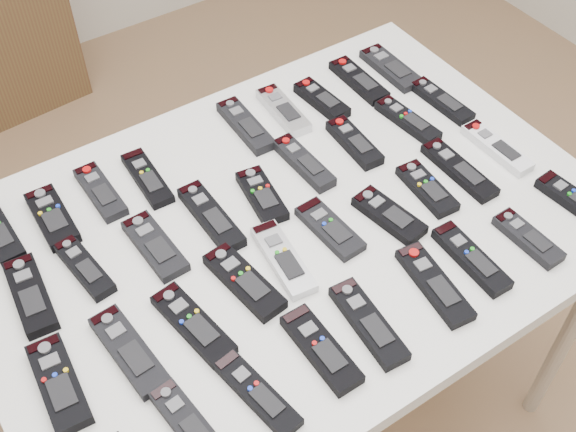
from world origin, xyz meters
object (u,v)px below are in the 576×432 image
remote_25 (427,188)px  remote_30 (257,393)px  remote_14 (304,163)px  remote_20 (193,324)px  remote_4 (246,126)px  remote_11 (155,246)px  remote_6 (322,100)px  remote_19 (129,351)px  remote_1 (52,217)px  remote_5 (283,110)px  remote_10 (84,268)px  remote_34 (471,258)px  remote_8 (391,68)px  remote_3 (147,178)px  remote_21 (244,281)px  remote_13 (262,196)px  remote_2 (100,192)px  remote_29 (189,424)px  remote_22 (283,259)px  remote_9 (30,295)px  remote_32 (368,323)px  remote_12 (211,217)px  remote_23 (330,229)px  table (288,241)px  remote_24 (389,215)px  remote_18 (59,384)px  remote_33 (434,284)px  remote_36 (573,199)px  remote_27 (497,148)px  remote_26 (459,170)px  remote_7 (359,80)px  remote_17 (442,101)px  remote_15 (354,142)px  remote_16 (408,120)px

remote_25 → remote_30: bearing=-155.2°
remote_14 → remote_20: (-0.39, -0.23, -0.00)m
remote_4 → remote_11: size_ratio=1.08×
remote_6 → remote_25: 0.36m
remote_19 → remote_1: bearing=84.8°
remote_5 → remote_10: 0.59m
remote_6 → remote_34: bearing=-98.6°
remote_1 → remote_25: bearing=-26.0°
remote_5 → remote_8: (0.31, -0.01, -0.00)m
remote_3 → remote_21: bearing=-83.0°
remote_8 → remote_13: 0.53m
remote_2 → remote_29: remote_29 is taller
remote_34 → remote_22: bearing=148.1°
remote_13 → remote_10: bearing=-175.9°
remote_9 → remote_32: 0.62m
remote_3 → remote_12: 0.18m
remote_3 → remote_23: bearing=-51.8°
remote_2 → remote_13: (0.27, -0.20, 0.00)m
table → remote_30: 0.39m
remote_24 → remote_4: bearing=94.9°
remote_4 → remote_18: bearing=-145.7°
remote_19 → remote_22: bearing=-0.7°
remote_33 → remote_36: size_ratio=1.20×
remote_8 → remote_12: (-0.61, -0.18, 0.00)m
remote_24 → remote_2: bearing=130.7°
remote_21 → remote_23: 0.21m
remote_29 → remote_12: bearing=49.8°
remote_32 → remote_10: bearing=137.5°
remote_23 → remote_12: bearing=136.1°
remote_10 → remote_27: 0.91m
remote_4 → remote_12: same height
remote_19 → remote_26: 0.78m
remote_22 → remote_30: bearing=-125.4°
remote_7 → remote_13: (-0.40, -0.20, 0.00)m
table → remote_19: 0.41m
remote_5 → remote_14: 0.18m
remote_6 → remote_8: (0.21, 0.01, -0.00)m
remote_8 → remote_33: bearing=-121.9°
remote_32 → remote_17: bearing=41.4°
remote_29 → remote_30: (0.12, -0.01, -0.00)m
remote_11 → remote_30: size_ratio=0.96×
remote_12 → remote_18: bearing=-155.3°
remote_30 → remote_27: bearing=6.6°
remote_18 → remote_32: bearing=-16.3°
remote_15 → remote_24: bearing=-105.7°
remote_25 → remote_16: bearing=65.2°
remote_4 → remote_36: size_ratio=1.17×
remote_12 → remote_26: (0.51, -0.17, -0.00)m
remote_5 → remote_23: size_ratio=1.09×
table → remote_4: (0.08, 0.29, 0.07)m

